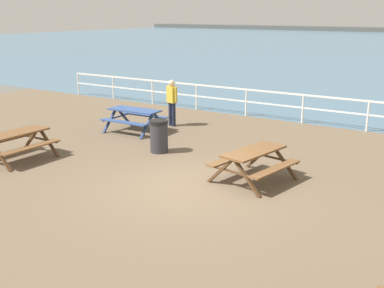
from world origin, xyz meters
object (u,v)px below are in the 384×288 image
(picnic_table_near_left, at_px, (254,158))
(picnic_table_near_right, at_px, (16,139))
(picnic_table_mid_centre, at_px, (135,115))
(litter_bin, at_px, (159,136))
(visitor, at_px, (172,100))

(picnic_table_near_left, height_order, picnic_table_near_right, same)
(picnic_table_mid_centre, bearing_deg, litter_bin, -37.52)
(picnic_table_near_left, bearing_deg, visitor, 64.03)
(visitor, bearing_deg, picnic_table_near_right, -178.06)
(picnic_table_near_right, distance_m, picnic_table_mid_centre, 4.29)
(litter_bin, bearing_deg, picnic_table_near_left, -12.33)
(picnic_table_near_right, xyz_separation_m, visitor, (1.34, 5.58, 0.36))
(visitor, distance_m, litter_bin, 3.31)
(picnic_table_mid_centre, distance_m, visitor, 1.53)
(picnic_table_mid_centre, bearing_deg, visitor, 63.90)
(picnic_table_near_left, xyz_separation_m, visitor, (-4.93, 3.63, 0.36))
(picnic_table_near_left, distance_m, picnic_table_mid_centre, 5.98)
(picnic_table_mid_centre, distance_m, litter_bin, 2.65)
(picnic_table_mid_centre, xyz_separation_m, visitor, (0.60, 1.36, 0.36))
(picnic_table_mid_centre, bearing_deg, picnic_table_near_right, -102.12)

